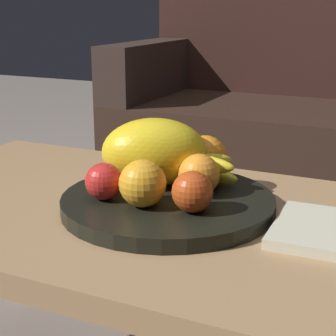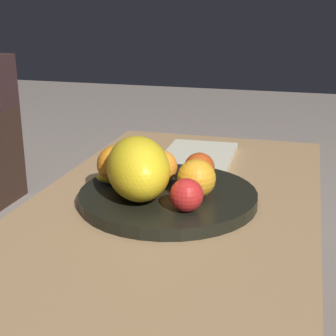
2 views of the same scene
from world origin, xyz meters
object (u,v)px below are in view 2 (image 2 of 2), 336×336
Objects in this scene: banana_bunch at (137,173)px; apple_front at (187,195)px; orange_right at (116,164)px; coffee_table at (171,225)px; apple_left at (199,168)px; melon_large_front at (138,168)px; orange_left at (196,178)px; magazine at (198,156)px; fruit_bowl at (168,197)px; orange_front at (161,167)px.

apple_front is at bearing -128.74° from banana_bunch.
orange_right is 0.05m from banana_bunch.
coffee_table is 0.14m from apple_left.
orange_left is (0.03, -0.11, -0.02)m from melon_large_front.
orange_left is at bearing -72.77° from melon_large_front.
orange_right is 1.30× the size of apple_front.
magazine is (0.40, 0.06, -0.05)m from apple_front.
orange_left is 0.14m from banana_bunch.
coffee_table is 17.85× the size of apple_front.
banana_bunch is at bearing -92.69° from orange_right.
apple_left is (0.08, -0.04, 0.11)m from coffee_table.
fruit_bowl is 4.73× the size of orange_left.
orange_right is at bearing 79.07° from orange_left.
orange_left reaches higher than apple_left.
orange_right is at bearing 80.73° from fruit_bowl.
orange_front is 0.16m from apple_front.
orange_front reaches higher than banana_bunch.
orange_left is 1.23× the size of apple_front.
coffee_table is 3.06× the size of fruit_bowl.
melon_large_front is at bearing -133.29° from orange_right.
magazine is (0.30, -0.07, -0.04)m from banana_bunch.
orange_front is (0.05, 0.04, 0.11)m from coffee_table.
apple_left is at bearing -74.69° from orange_right.
melon_large_front is at bearing 169.26° from orange_front.
orange_front is 0.28m from magazine.
magazine is at bearing 11.43° from orange_left.
fruit_bowl reaches higher than coffee_table.
orange_front is 0.11m from orange_left.
orange_left is (-0.06, -0.09, 0.00)m from orange_front.
banana_bunch is at bearing 51.26° from apple_front.
magazine is (0.27, -0.02, -0.05)m from orange_front.
orange_left reaches higher than apple_front.
fruit_bowl is 5.83× the size of apple_front.
melon_large_front is 0.10m from orange_right.
apple_left reaches higher than fruit_bowl.
orange_left is at bearing -97.39° from coffee_table.
banana_bunch reaches higher than coffee_table.
orange_front is at bearing 33.56° from apple_front.
coffee_table is 16.93× the size of apple_left.
orange_right is 1.24× the size of apple_left.
melon_large_front is 0.10m from orange_front.
apple_left reaches higher than apple_front.
orange_front is 1.08× the size of apple_left.
fruit_bowl is at bearing 75.91° from orange_left.
orange_left is 0.34m from magazine.
orange_right is at bearing 46.71° from melon_large_front.
melon_large_front is 0.12m from apple_front.
melon_large_front is at bearing 139.94° from apple_left.
apple_left is at bearing -40.06° from melon_large_front.
apple_front is 0.95× the size of apple_left.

